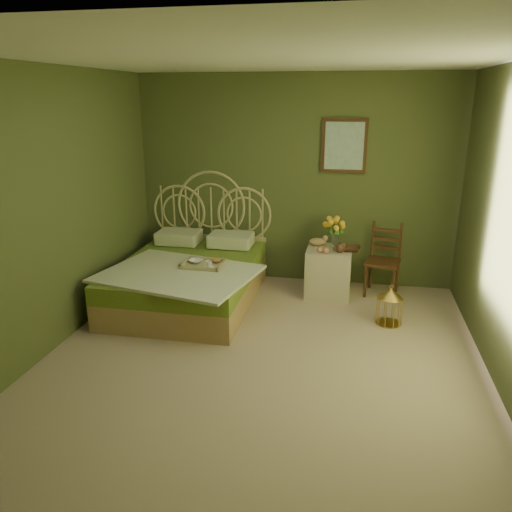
% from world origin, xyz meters
% --- Properties ---
extents(floor, '(4.50, 4.50, 0.00)m').
position_xyz_m(floor, '(0.00, 0.00, 0.00)').
color(floor, tan).
rests_on(floor, ground).
extents(ceiling, '(4.50, 4.50, 0.00)m').
position_xyz_m(ceiling, '(0.00, 0.00, 2.60)').
color(ceiling, silver).
rests_on(ceiling, wall_back).
extents(wall_back, '(4.00, 0.00, 4.00)m').
position_xyz_m(wall_back, '(0.00, 2.25, 1.30)').
color(wall_back, '#4E562D').
rests_on(wall_back, floor).
extents(wall_left, '(0.00, 4.50, 4.50)m').
position_xyz_m(wall_left, '(-2.00, 0.00, 1.30)').
color(wall_left, '#4E562D').
rests_on(wall_left, floor).
extents(wall_art, '(0.54, 0.04, 0.64)m').
position_xyz_m(wall_art, '(0.59, 2.22, 1.75)').
color(wall_art, '#381B0F').
rests_on(wall_art, wall_back).
extents(bed, '(1.77, 2.24, 1.39)m').
position_xyz_m(bed, '(-1.10, 1.29, 0.30)').
color(bed, tan).
rests_on(bed, floor).
extents(nightstand, '(0.53, 0.53, 1.01)m').
position_xyz_m(nightstand, '(0.50, 1.78, 0.36)').
color(nightstand, beige).
rests_on(nightstand, floor).
extents(chair, '(0.45, 0.45, 0.87)m').
position_xyz_m(chair, '(1.13, 1.97, 0.48)').
color(chair, '#381B0F').
rests_on(chair, floor).
extents(birdcage, '(0.26, 0.26, 0.40)m').
position_xyz_m(birdcage, '(1.18, 1.07, 0.20)').
color(birdcage, '#BB903C').
rests_on(birdcage, floor).
extents(book_lower, '(0.21, 0.26, 0.02)m').
position_xyz_m(book_lower, '(0.67, 1.79, 0.59)').
color(book_lower, '#381E0F').
rests_on(book_lower, nightstand).
extents(book_upper, '(0.18, 0.24, 0.02)m').
position_xyz_m(book_upper, '(0.67, 1.79, 0.61)').
color(book_upper, '#472819').
rests_on(book_upper, nightstand).
extents(cereal_bowl, '(0.19, 0.19, 0.04)m').
position_xyz_m(cereal_bowl, '(-0.95, 1.10, 0.55)').
color(cereal_bowl, white).
rests_on(cereal_bowl, bed).
extents(coffee_cup, '(0.09, 0.09, 0.07)m').
position_xyz_m(coffee_cup, '(-0.77, 0.99, 0.57)').
color(coffee_cup, white).
rests_on(coffee_cup, bed).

